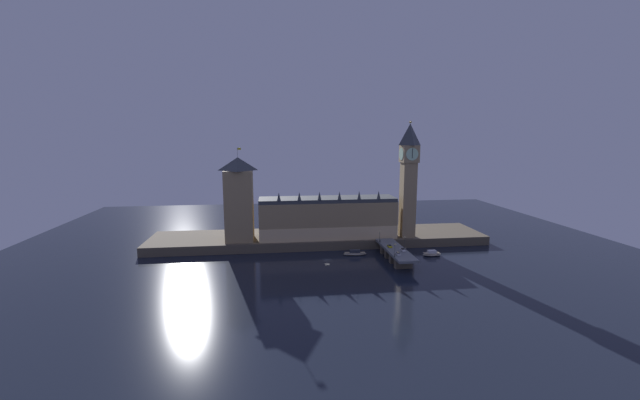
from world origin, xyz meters
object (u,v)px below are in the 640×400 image
at_px(clock_tower, 408,176).
at_px(street_lamp_far, 380,235).
at_px(pedestrian_near_rail, 395,254).
at_px(boat_downstream, 432,254).
at_px(car_northbound_trail, 398,254).
at_px(car_southbound_lead, 403,250).
at_px(street_lamp_mid, 405,241).
at_px(boat_upstream, 355,253).
at_px(pedestrian_far_rail, 380,241).
at_px(street_lamp_near, 395,248).
at_px(pedestrian_mid_walk, 406,248).
at_px(car_northbound_lead, 390,246).
at_px(victoria_tower, 239,199).

xyz_separation_m(clock_tower, street_lamp_far, (-22.59, -16.14, -33.71)).
bearing_deg(pedestrian_near_rail, boat_downstream, 32.65).
bearing_deg(car_northbound_trail, car_southbound_lead, 53.54).
xyz_separation_m(pedestrian_near_rail, street_lamp_far, (-0.40, 27.96, 3.57)).
xyz_separation_m(street_lamp_mid, boat_upstream, (-26.41, 11.90, -10.05)).
distance_m(clock_tower, pedestrian_near_rail, 61.87).
height_order(clock_tower, street_lamp_mid, clock_tower).
bearing_deg(street_lamp_far, pedestrian_far_rail, 38.55).
bearing_deg(street_lamp_near, boat_downstream, 34.30).
bearing_deg(pedestrian_near_rail, car_northbound_trail, 31.30).
bearing_deg(pedestrian_mid_walk, car_northbound_lead, 136.72).
relative_size(pedestrian_near_rail, street_lamp_far, 0.25).
bearing_deg(pedestrian_near_rail, pedestrian_mid_walk, 45.36).
relative_size(car_southbound_lead, street_lamp_mid, 0.65).
relative_size(car_northbound_trail, street_lamp_near, 0.59).
distance_m(street_lamp_mid, boat_upstream, 30.66).
distance_m(pedestrian_mid_walk, pedestrian_far_rail, 20.84).
distance_m(car_northbound_lead, pedestrian_far_rail, 11.84).
xyz_separation_m(clock_tower, pedestrian_near_rail, (-22.19, -44.11, -37.28)).
distance_m(victoria_tower, pedestrian_mid_walk, 105.33).
bearing_deg(car_southbound_lead, car_northbound_lead, 119.32).
bearing_deg(clock_tower, pedestrian_mid_walk, -110.00).
xyz_separation_m(clock_tower, pedestrian_mid_walk, (-12.47, -34.27, -37.31)).
height_order(car_northbound_trail, boat_upstream, car_northbound_trail).
bearing_deg(street_lamp_mid, car_northbound_trail, -123.16).
bearing_deg(boat_upstream, pedestrian_mid_walk, -30.46).
bearing_deg(clock_tower, street_lamp_far, -144.44).
bearing_deg(boat_upstream, clock_tower, 26.24).
height_order(car_northbound_trail, car_southbound_lead, car_southbound_lead).
xyz_separation_m(pedestrian_far_rail, street_lamp_mid, (10.12, -15.04, 3.58)).
relative_size(victoria_tower, street_lamp_far, 8.00).
relative_size(boat_upstream, boat_downstream, 1.30).
height_order(clock_tower, pedestrian_near_rail, clock_tower).
xyz_separation_m(pedestrian_mid_walk, street_lamp_far, (-10.12, 18.12, 3.60)).
height_order(pedestrian_mid_walk, boat_upstream, pedestrian_mid_walk).
bearing_deg(boat_upstream, car_northbound_lead, -24.26).
distance_m(clock_tower, boat_downstream, 51.18).
bearing_deg(pedestrian_mid_walk, boat_downstream, 24.42).
xyz_separation_m(car_northbound_trail, boat_downstream, (26.66, 17.16, -6.26)).
xyz_separation_m(car_northbound_lead, pedestrian_near_rail, (-2.43, -16.70, 0.36)).
distance_m(victoria_tower, street_lamp_far, 89.71).
bearing_deg(boat_upstream, car_northbound_trail, -51.64).
xyz_separation_m(car_southbound_lead, pedestrian_far_rail, (-7.29, 20.23, 0.18)).
relative_size(clock_tower, pedestrian_mid_walk, 42.08).
relative_size(pedestrian_far_rail, boat_downstream, 0.16).
height_order(pedestrian_mid_walk, boat_downstream, pedestrian_mid_walk).
bearing_deg(street_lamp_mid, victoria_tower, 159.84).
bearing_deg(pedestrian_near_rail, pedestrian_far_rail, 90.00).
distance_m(pedestrian_far_rail, street_lamp_near, 29.99).
height_order(clock_tower, boat_downstream, clock_tower).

